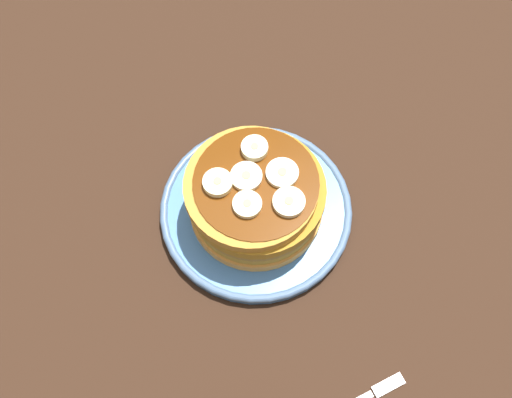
% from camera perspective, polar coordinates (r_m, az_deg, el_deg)
% --- Properties ---
extents(ground_plane, '(1.40, 1.40, 0.03)m').
position_cam_1_polar(ground_plane, '(0.78, 0.00, -1.73)').
color(ground_plane, black).
extents(plate, '(0.22, 0.22, 0.02)m').
position_cam_1_polar(plate, '(0.76, 0.00, -1.02)').
color(plate, '#3F72B2').
rests_on(plate, ground_plane).
extents(pancake_stack, '(0.16, 0.16, 0.07)m').
position_cam_1_polar(pancake_stack, '(0.72, -0.09, 0.22)').
color(pancake_stack, '#D39043').
rests_on(pancake_stack, plate).
extents(banana_slice_0, '(0.03, 0.03, 0.01)m').
position_cam_1_polar(banana_slice_0, '(0.69, -0.86, 1.96)').
color(banana_slice_0, beige).
rests_on(banana_slice_0, pancake_stack).
extents(banana_slice_1, '(0.04, 0.04, 0.01)m').
position_cam_1_polar(banana_slice_1, '(0.69, 2.35, 2.15)').
color(banana_slice_1, '#F0E7C5').
rests_on(banana_slice_1, pancake_stack).
extents(banana_slice_2, '(0.03, 0.03, 0.01)m').
position_cam_1_polar(banana_slice_2, '(0.68, -0.77, -0.49)').
color(banana_slice_2, beige).
rests_on(banana_slice_2, pancake_stack).
extents(banana_slice_3, '(0.03, 0.03, 0.01)m').
position_cam_1_polar(banana_slice_3, '(0.68, 2.89, -0.29)').
color(banana_slice_3, beige).
rests_on(banana_slice_3, pancake_stack).
extents(banana_slice_4, '(0.03, 0.03, 0.01)m').
position_cam_1_polar(banana_slice_4, '(0.71, -0.13, 4.44)').
color(banana_slice_4, '#EAEDBF').
rests_on(banana_slice_4, pancake_stack).
extents(banana_slice_5, '(0.03, 0.03, 0.01)m').
position_cam_1_polar(banana_slice_5, '(0.69, -3.37, 1.41)').
color(banana_slice_5, '#FBF2B8').
rests_on(banana_slice_5, pancake_stack).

